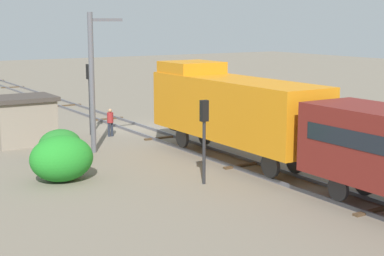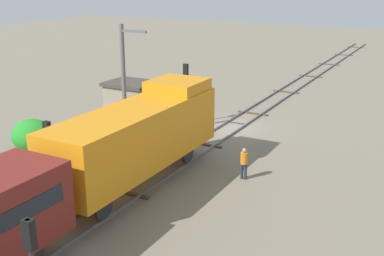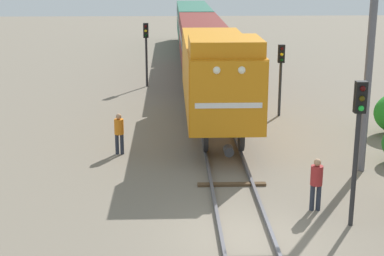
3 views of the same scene
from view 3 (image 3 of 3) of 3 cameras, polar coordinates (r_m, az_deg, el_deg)
The scene contains 11 objects.
ground_plane at distance 17.01m, azimuth 5.28°, elevation -10.53°, with size 145.49×145.49×0.00m, color #756B5B.
railway_track at distance 16.98m, azimuth 5.28°, elevation -10.31°, with size 2.40×96.99×0.16m.
locomotive at distance 26.59m, azimuth 2.46°, elevation 5.44°, with size 2.90×11.60×4.60m.
passenger_car_leading at distance 39.79m, azimuth 0.94°, elevation 8.51°, with size 2.84×14.00×3.66m.
passenger_car_trailing at distance 54.29m, azimuth 0.12°, elevation 10.43°, with size 2.84×14.00×3.66m.
traffic_signal_near at distance 17.28m, azimuth 15.81°, elevation 0.04°, with size 0.32×0.34×4.34m.
traffic_signal_mid at distance 29.75m, azimuth 8.62°, elevation 5.92°, with size 0.32×0.34×3.63m.
traffic_signal_far at distance 36.85m, azimuth -4.47°, elevation 8.25°, with size 0.32×0.34×3.95m.
worker_near_track at distance 18.72m, azimuth 11.97°, elevation -4.99°, with size 0.38×0.38×1.70m.
worker_by_signal at distance 23.86m, azimuth -7.08°, elevation -0.25°, with size 0.38×0.38×1.70m.
catenary_mast at distance 22.03m, azimuth 16.61°, elevation 5.70°, with size 1.94×0.28×7.36m.
Camera 3 is at (-2.09, -15.13, 7.50)m, focal length 55.00 mm.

